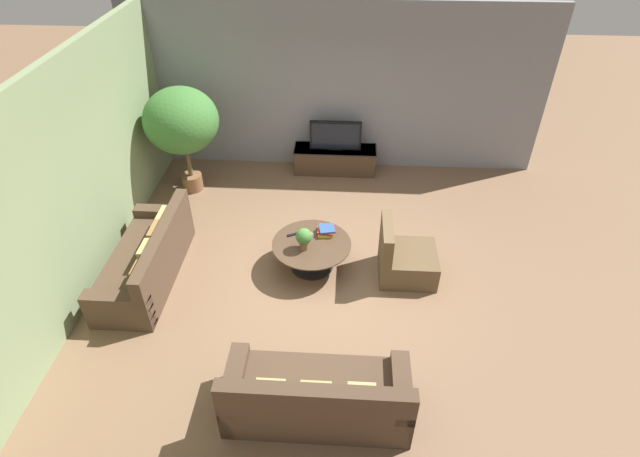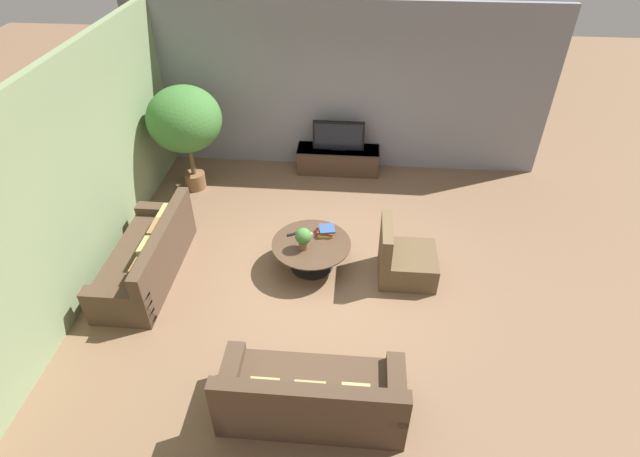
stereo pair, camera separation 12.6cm
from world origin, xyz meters
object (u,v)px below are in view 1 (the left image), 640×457
couch_by_wall (148,261)px  potted_plant_tabletop (304,238)px  coffee_table (312,250)px  couch_near_entry (317,397)px  potted_palm_tall (181,122)px  television (335,136)px  armchair_wicker (404,259)px  media_console (335,159)px

couch_by_wall → potted_plant_tabletop: couch_by_wall is taller
coffee_table → couch_near_entry: 2.40m
couch_by_wall → potted_palm_tall: bearing=180.0°
television → couch_near_entry: size_ratio=0.48×
potted_palm_tall → coffee_table: bearing=-40.5°
television → armchair_wicker: television is taller
media_console → potted_plant_tabletop: (-0.33, -2.86, 0.38)m
couch_by_wall → potted_palm_tall: 2.53m
couch_by_wall → armchair_wicker: bearing=94.3°
media_console → couch_near_entry: bearing=-90.0°
coffee_table → potted_palm_tall: size_ratio=0.60×
armchair_wicker → coffee_table: bearing=86.7°
coffee_table → couch_near_entry: size_ratio=0.58×
couch_by_wall → armchair_wicker: (3.62, 0.27, -0.02)m
television → couch_near_entry: (-0.00, -5.13, -0.45)m
media_console → armchair_wicker: armchair_wicker is taller
coffee_table → armchair_wicker: 1.32m
couch_by_wall → couch_near_entry: (2.53, -2.04, -0.01)m
couch_near_entry → television: bearing=-90.0°
media_console → potted_palm_tall: potted_palm_tall is taller
couch_near_entry → potted_plant_tabletop: size_ratio=5.96×
potted_palm_tall → potted_plant_tabletop: size_ratio=5.69×
potted_plant_tabletop → couch_by_wall: bearing=-173.9°
media_console → potted_plant_tabletop: size_ratio=4.64×
couch_by_wall → potted_plant_tabletop: bearing=96.1°
coffee_table → potted_palm_tall: potted_palm_tall is taller
television → coffee_table: 2.79m
coffee_table → armchair_wicker: size_ratio=1.32×
armchair_wicker → media_console: bearing=21.0°
coffee_table → armchair_wicker: armchair_wicker is taller
television → armchair_wicker: 3.06m
couch_near_entry → coffee_table: bearing=-84.4°
media_console → television: size_ratio=1.63×
couch_by_wall → potted_palm_tall: size_ratio=1.10×
potted_palm_tall → potted_plant_tabletop: bearing=-43.4°
potted_palm_tall → couch_near_entry: bearing=-59.8°
television → couch_near_entry: bearing=-90.0°
couch_near_entry → potted_palm_tall: 5.13m
coffee_table → couch_by_wall: (-2.30, -0.35, -0.02)m
coffee_table → potted_plant_tabletop: size_ratio=3.43×
coffee_table → couch_by_wall: couch_by_wall is taller
television → armchair_wicker: size_ratio=1.09×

